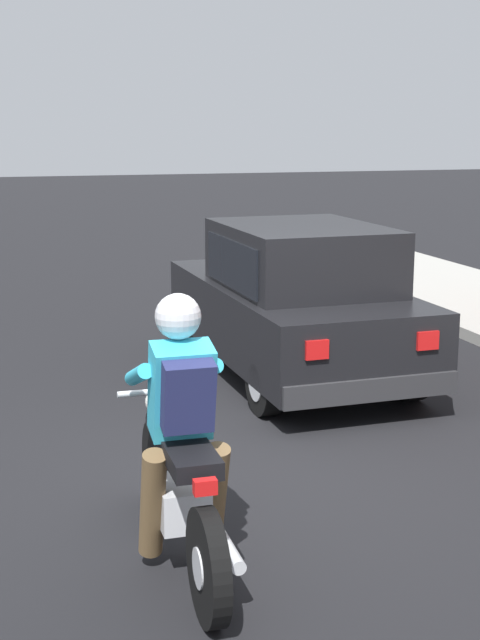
{
  "coord_description": "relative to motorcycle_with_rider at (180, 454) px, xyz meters",
  "views": [
    {
      "loc": [
        -2.11,
        -5.95,
        2.53
      ],
      "look_at": [
        0.01,
        0.92,
        0.95
      ],
      "focal_mm": 50.0,
      "sensor_mm": 36.0,
      "label": 1
    }
  ],
  "objects": [
    {
      "name": "motorcycle_with_rider",
      "position": [
        0.0,
        0.0,
        0.0
      ],
      "size": [
        0.56,
        2.02,
        1.62
      ],
      "color": "black",
      "rests_on": "ground"
    },
    {
      "name": "ground_plane",
      "position": [
        1.02,
        1.22,
        -0.68
      ],
      "size": [
        80.0,
        80.0,
        0.0
      ],
      "primitive_type": "plane",
      "color": "black"
    },
    {
      "name": "car_hatchback",
      "position": [
        2.05,
        3.6,
        0.09
      ],
      "size": [
        1.7,
        3.81,
        1.57
      ],
      "color": "black",
      "rests_on": "ground"
    }
  ]
}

